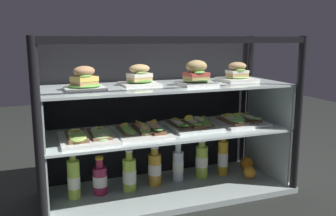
{
  "coord_description": "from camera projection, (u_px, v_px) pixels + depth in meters",
  "views": [
    {
      "loc": [
        -0.64,
        -1.71,
        0.82
      ],
      "look_at": [
        0.0,
        0.0,
        0.47
      ],
      "focal_mm": 38.85,
      "sensor_mm": 36.0,
      "label": 1
    }
  ],
  "objects": [
    {
      "name": "ground_plane",
      "position": [
        168.0,
        195.0,
        1.95
      ],
      "size": [
        6.0,
        6.0,
        0.02
      ],
      "primitive_type": "cube",
      "color": "black",
      "rests_on": "ground"
    },
    {
      "name": "case_base_deck",
      "position": [
        168.0,
        190.0,
        1.95
      ],
      "size": [
        1.31,
        0.49,
        0.03
      ],
      "primitive_type": "cube",
      "color": "#97A3A1",
      "rests_on": "ground"
    },
    {
      "name": "case_frame",
      "position": [
        160.0,
        106.0,
        1.97
      ],
      "size": [
        1.31,
        0.49,
        0.83
      ],
      "color": "black",
      "rests_on": "ground"
    },
    {
      "name": "riser_lower_tier",
      "position": [
        168.0,
        160.0,
        1.91
      ],
      "size": [
        1.23,
        0.42,
        0.31
      ],
      "color": "silver",
      "rests_on": "case_base_deck"
    },
    {
      "name": "shelf_lower_glass",
      "position": [
        168.0,
        131.0,
        1.88
      ],
      "size": [
        1.25,
        0.43,
        0.01
      ],
      "primitive_type": "cube",
      "color": "silver",
      "rests_on": "riser_lower_tier"
    },
    {
      "name": "riser_upper_tier",
      "position": [
        168.0,
        109.0,
        1.86
      ],
      "size": [
        1.23,
        0.42,
        0.23
      ],
      "color": "silver",
      "rests_on": "shelf_lower_glass"
    },
    {
      "name": "shelf_upper_glass",
      "position": [
        168.0,
        86.0,
        1.84
      ],
      "size": [
        1.25,
        0.43,
        0.01
      ],
      "primitive_type": "cube",
      "color": "silver",
      "rests_on": "riser_upper_tier"
    },
    {
      "name": "plated_roll_sandwich_left_of_center",
      "position": [
        84.0,
        81.0,
        1.66
      ],
      "size": [
        0.18,
        0.18,
        0.11
      ],
      "color": "white",
      "rests_on": "shelf_upper_glass"
    },
    {
      "name": "plated_roll_sandwich_near_right_corner",
      "position": [
        140.0,
        77.0,
        1.83
      ],
      "size": [
        0.18,
        0.18,
        0.11
      ],
      "color": "white",
      "rests_on": "shelf_upper_glass"
    },
    {
      "name": "plated_roll_sandwich_center",
      "position": [
        196.0,
        76.0,
        1.83
      ],
      "size": [
        0.18,
        0.18,
        0.13
      ],
      "color": "white",
      "rests_on": "shelf_upper_glass"
    },
    {
      "name": "plated_roll_sandwich_mid_right",
      "position": [
        237.0,
        74.0,
        1.99
      ],
      "size": [
        0.18,
        0.18,
        0.11
      ],
      "color": "white",
      "rests_on": "shelf_upper_glass"
    },
    {
      "name": "open_sandwich_tray_right_of_center",
      "position": [
        88.0,
        136.0,
        1.7
      ],
      "size": [
        0.26,
        0.3,
        0.06
      ],
      "color": "white",
      "rests_on": "shelf_lower_glass"
    },
    {
      "name": "open_sandwich_tray_near_right_corner",
      "position": [
        142.0,
        130.0,
        1.82
      ],
      "size": [
        0.26,
        0.3,
        0.06
      ],
      "color": "white",
      "rests_on": "shelf_lower_glass"
    },
    {
      "name": "open_sandwich_tray_mid_left",
      "position": [
        191.0,
        124.0,
        1.95
      ],
      "size": [
        0.26,
        0.3,
        0.06
      ],
      "color": "white",
      "rests_on": "shelf_lower_glass"
    },
    {
      "name": "open_sandwich_tray_left_of_center",
      "position": [
        238.0,
        120.0,
        2.04
      ],
      "size": [
        0.26,
        0.3,
        0.06
      ],
      "color": "white",
      "rests_on": "shelf_lower_glass"
    },
    {
      "name": "juice_bottle_near_post",
      "position": [
        74.0,
        179.0,
        1.8
      ],
      "size": [
        0.06,
        0.06,
        0.25
      ],
      "color": "#B2D846",
      "rests_on": "case_base_deck"
    },
    {
      "name": "juice_bottle_front_left_end",
      "position": [
        100.0,
        179.0,
        1.86
      ],
      "size": [
        0.07,
        0.07,
        0.2
      ],
      "color": "#952044",
      "rests_on": "case_base_deck"
    },
    {
      "name": "juice_bottle_front_middle",
      "position": [
        130.0,
        174.0,
        1.89
      ],
      "size": [
        0.07,
        0.07,
        0.22
      ],
      "color": "#AFD944",
      "rests_on": "case_base_deck"
    },
    {
      "name": "juice_bottle_back_left",
      "position": [
        155.0,
        168.0,
        1.96
      ],
      "size": [
        0.07,
        0.07,
        0.22
      ],
      "color": "gold",
      "rests_on": "case_base_deck"
    },
    {
      "name": "juice_bottle_front_second",
      "position": [
        178.0,
        165.0,
        2.03
      ],
      "size": [
        0.06,
        0.06,
        0.22
      ],
      "color": "white",
      "rests_on": "case_base_deck"
    },
    {
      "name": "juice_bottle_front_right_end",
      "position": [
        202.0,
        161.0,
        2.07
      ],
      "size": [
        0.07,
        0.07,
        0.22
      ],
      "color": "#B4D246",
      "rests_on": "case_base_deck"
    },
    {
      "name": "juice_bottle_front_fourth",
      "position": [
        223.0,
        157.0,
        2.11
      ],
      "size": [
        0.06,
        0.06,
        0.25
      ],
      "color": "gold",
      "rests_on": "case_base_deck"
    },
    {
      "name": "orange_fruit_beside_bottles",
      "position": [
        250.0,
        172.0,
        2.07
      ],
      "size": [
        0.07,
        0.07,
        0.07
      ],
      "primitive_type": "sphere",
      "color": "orange",
      "rests_on": "case_base_deck"
    },
    {
      "name": "orange_fruit_near_left_post",
      "position": [
        247.0,
        164.0,
        2.2
      ],
      "size": [
        0.08,
        0.08,
        0.08
      ],
      "primitive_type": "sphere",
      "color": "orange",
      "rests_on": "case_base_deck"
    }
  ]
}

